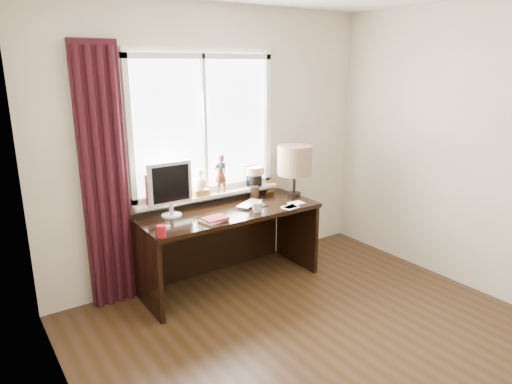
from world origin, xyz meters
TOP-DOWN VIEW (x-y plane):
  - floor at (0.00, 0.00)m, footprint 3.50×4.00m
  - wall_back at (0.00, 2.00)m, footprint 3.50×0.00m
  - wall_left at (-1.75, 0.00)m, footprint 0.00×4.00m
  - laptop at (0.13, 1.63)m, footprint 0.38×0.33m
  - mug at (0.08, 1.42)m, footprint 0.12×0.12m
  - red_cup at (-0.89, 1.33)m, footprint 0.07×0.07m
  - window at (-0.15, 1.95)m, footprint 1.52×0.20m
  - curtain at (-1.13, 1.91)m, footprint 0.38×0.09m
  - desk at (-0.10, 1.73)m, footprint 1.70×0.70m
  - monitor at (-0.61, 1.76)m, footprint 0.40×0.18m
  - notebook_stack at (-0.37, 1.43)m, footprint 0.25×0.21m
  - brush_holder at (0.32, 1.82)m, footprint 0.09×0.09m
  - icon_frame at (0.59, 1.90)m, footprint 0.10×0.03m
  - table_lamp at (0.70, 1.65)m, footprint 0.35×0.35m
  - loose_papers at (0.46, 1.38)m, footprint 0.30×0.20m
  - desk_cables at (0.21, 1.61)m, footprint 0.27×0.32m

SIDE VIEW (x-z plane):
  - floor at x=0.00m, z-range 0.00..0.00m
  - desk at x=-0.10m, z-range 0.13..0.88m
  - loose_papers at x=0.46m, z-range 0.75..0.75m
  - desk_cables at x=0.21m, z-range 0.75..0.76m
  - laptop at x=0.13m, z-range 0.75..0.77m
  - notebook_stack at x=-0.37m, z-range 0.75..0.78m
  - red_cup at x=-0.89m, z-range 0.75..0.84m
  - mug at x=0.08m, z-range 0.75..0.85m
  - brush_holder at x=0.32m, z-range 0.69..0.94m
  - icon_frame at x=0.59m, z-range 0.75..0.88m
  - monitor at x=-0.61m, z-range 0.78..1.27m
  - table_lamp at x=0.70m, z-range 0.85..1.37m
  - curtain at x=-1.13m, z-range -0.01..2.24m
  - wall_back at x=0.00m, z-range 0.00..2.60m
  - wall_left at x=-1.75m, z-range 0.00..2.60m
  - window at x=-0.15m, z-range 0.60..2.00m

